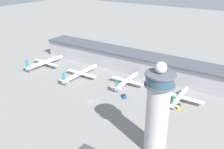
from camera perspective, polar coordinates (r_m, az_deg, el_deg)
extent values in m
plane|color=gray|center=(187.99, -4.80, -6.11)|extent=(1000.00, 1000.00, 0.00)
cube|color=#B2B2B7|center=(237.81, 5.63, 2.56)|extent=(210.36, 22.00, 16.69)
cube|color=#4C515B|center=(234.75, 5.71, 4.65)|extent=(210.36, 25.00, 1.60)
cylinder|color=#BCBCC1|center=(133.60, 10.19, -10.00)|extent=(11.82, 11.82, 39.01)
cylinder|color=#565B66|center=(123.94, 10.83, -2.27)|extent=(15.41, 15.41, 0.80)
cylinder|color=#334C60|center=(122.81, 10.93, -1.12)|extent=(14.18, 14.18, 4.66)
cylinder|color=#565B66|center=(121.69, 11.03, 0.09)|extent=(15.41, 15.41, 1.00)
sphere|color=white|center=(120.43, 11.15, 1.57)|extent=(5.73, 5.73, 5.73)
cylinder|color=silver|center=(259.20, -14.99, 2.77)|extent=(6.00, 35.06, 4.01)
cone|color=silver|center=(270.58, -11.84, 3.94)|extent=(4.21, 3.84, 4.01)
cone|color=silver|center=(248.49, -18.53, 1.44)|extent=(3.88, 5.02, 3.61)
cube|color=silver|center=(259.83, -14.86, 2.67)|extent=(33.66, 6.31, 0.44)
cylinder|color=#A8A8B2|center=(266.11, -15.62, 2.79)|extent=(2.46, 4.53, 2.21)
cylinder|color=#A8A8B2|center=(255.61, -13.66, 2.16)|extent=(2.46, 4.53, 2.21)
cube|color=#197FB2|center=(246.21, -18.86, 2.50)|extent=(0.46, 2.81, 6.42)
cube|color=silver|center=(247.65, -18.79, 1.43)|extent=(11.33, 2.64, 0.24)
cylinder|color=black|center=(269.85, -12.25, 3.09)|extent=(0.28, 0.28, 2.67)
cylinder|color=black|center=(258.19, -14.54, 1.94)|extent=(0.28, 0.28, 2.67)
cylinder|color=black|center=(262.40, -15.32, 2.20)|extent=(0.28, 0.28, 2.67)
cylinder|color=white|center=(227.04, -7.14, 0.35)|extent=(3.88, 37.34, 3.61)
cone|color=white|center=(241.58, -4.05, 1.92)|extent=(3.63, 3.27, 3.61)
cone|color=white|center=(213.09, -10.73, -1.47)|extent=(3.28, 4.35, 3.25)
cube|color=white|center=(227.80, -7.01, 0.27)|extent=(31.83, 4.63, 0.44)
cylinder|color=#A8A8B2|center=(233.00, -8.10, 0.45)|extent=(2.01, 3.98, 1.99)
cylinder|color=#A8A8B2|center=(224.97, -5.53, -0.27)|extent=(2.01, 3.98, 1.99)
cube|color=#197FB2|center=(210.64, -10.98, -0.39)|extent=(0.32, 2.80, 5.77)
cube|color=white|center=(212.13, -10.97, -1.50)|extent=(10.12, 2.07, 0.24)
cylinder|color=black|center=(240.63, -4.43, 1.04)|extent=(0.28, 0.28, 2.46)
cylinder|color=black|center=(226.67, -6.62, -0.50)|extent=(0.28, 0.28, 2.46)
cylinder|color=black|center=(229.72, -7.59, -0.22)|extent=(0.28, 0.28, 2.46)
cylinder|color=white|center=(210.39, 3.47, -1.35)|extent=(4.18, 28.25, 3.47)
cone|color=white|center=(223.09, 5.43, 0.07)|extent=(3.54, 3.21, 3.47)
cone|color=white|center=(197.71, 1.19, -3.00)|extent=(3.22, 4.24, 3.12)
cube|color=white|center=(211.09, 3.54, -1.44)|extent=(30.27, 5.17, 0.44)
cylinder|color=#A8A8B2|center=(215.13, 2.19, -1.23)|extent=(2.00, 3.86, 1.91)
cylinder|color=#A8A8B2|center=(209.68, 5.18, -1.99)|extent=(2.00, 3.86, 1.91)
cube|color=#14704C|center=(195.11, 1.07, -1.90)|extent=(0.37, 2.81, 5.54)
cube|color=white|center=(196.61, 1.00, -3.04)|extent=(9.75, 2.25, 0.24)
cylinder|color=black|center=(222.08, 5.07, -0.90)|extent=(0.28, 0.28, 2.76)
cylinder|color=black|center=(210.48, 4.00, -2.29)|extent=(0.28, 0.28, 2.76)
cylinder|color=black|center=(212.57, 2.85, -1.99)|extent=(0.28, 0.28, 2.76)
cylinder|color=white|center=(191.79, 15.25, -4.80)|extent=(3.89, 24.92, 3.54)
cone|color=white|center=(203.93, 16.52, -3.21)|extent=(3.59, 3.24, 3.54)
cone|color=white|center=(179.49, 13.74, -6.68)|extent=(3.25, 4.30, 3.19)
cube|color=white|center=(192.50, 15.28, -4.91)|extent=(35.49, 4.90, 0.44)
cylinder|color=#A8A8B2|center=(195.77, 13.28, -4.55)|extent=(2.00, 3.93, 1.95)
cylinder|color=#A8A8B2|center=(192.20, 17.44, -5.59)|extent=(2.00, 3.93, 1.95)
cube|color=#14704C|center=(176.57, 13.79, -5.50)|extent=(0.34, 2.80, 5.67)
cube|color=white|center=(178.27, 13.61, -6.76)|extent=(9.95, 2.14, 0.24)
cylinder|color=black|center=(202.85, 16.19, -4.29)|extent=(0.28, 0.28, 2.60)
cylinder|color=black|center=(192.38, 15.82, -5.82)|extent=(0.28, 0.28, 2.60)
cylinder|color=black|center=(193.57, 14.43, -5.47)|extent=(0.28, 0.28, 2.60)
cube|color=black|center=(186.26, 15.05, -7.19)|extent=(4.54, 7.43, 0.12)
cube|color=gold|center=(185.89, 15.08, -6.99)|extent=(5.08, 8.74, 1.61)
cube|color=#232D38|center=(184.44, 15.12, -6.73)|extent=(2.81, 3.08, 1.31)
cube|color=black|center=(192.88, 2.76, -5.22)|extent=(5.39, 5.46, 0.12)
cube|color=#195699|center=(192.54, 2.77, -5.03)|extent=(6.15, 6.24, 1.57)
cube|color=#232D38|center=(191.34, 2.82, -4.74)|extent=(2.92, 2.91, 1.28)
cube|color=black|center=(236.78, -8.14, 0.18)|extent=(6.45, 5.05, 0.12)
cube|color=silver|center=(236.53, -8.15, 0.32)|extent=(7.51, 5.73, 1.40)
cube|color=#232D38|center=(235.91, -7.99, 0.60)|extent=(2.92, 2.83, 1.15)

